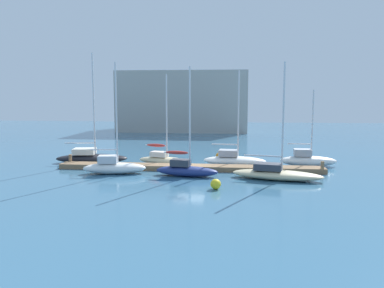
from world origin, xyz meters
name	(u,v)px	position (x,y,z in m)	size (l,w,h in m)	color
ground_plane	(190,170)	(0.00, 0.00, 0.00)	(120.00, 120.00, 0.00)	#386684
dock_pier	(190,168)	(0.00, 0.00, 0.22)	(22.65, 1.60, 0.43)	#846647
dock_piling_near_end	(70,160)	(-10.93, 0.65, 0.53)	(0.28, 0.28, 1.06)	#846647
dock_piling_far_end	(322,168)	(10.93, -0.65, 0.53)	(0.28, 0.28, 1.06)	#846647
sailboat_0	(91,157)	(-9.70, 2.50, 0.57)	(6.94, 3.14, 10.26)	black
sailboat_1	(114,166)	(-5.99, -2.20, 0.62)	(5.30, 2.42, 8.99)	white
sailboat_2	(164,158)	(-2.69, 2.42, 0.56)	(5.33, 2.59, 8.26)	beige
sailboat_3	(186,169)	(-0.01, -2.55, 0.60)	(5.17, 2.11, 8.57)	navy
sailboat_4	(234,159)	(3.79, 2.51, 0.58)	(5.86, 2.39, 8.58)	white
sailboat_5	(276,173)	(6.97, -3.04, 0.50)	(7.12, 3.45, 8.82)	beige
sailboat_6	(307,160)	(10.42, 2.98, 0.60)	(5.09, 1.83, 6.87)	white
mooring_buoy_yellow	(216,184)	(2.54, -6.64, 0.36)	(0.72, 0.72, 0.72)	yellow
mooring_buoy_orange	(218,155)	(2.21, 6.63, 0.26)	(0.52, 0.52, 0.52)	orange
harbor_building_distant	(184,101)	(-5.25, 38.36, 5.28)	(22.64, 12.80, 10.55)	#ADA89E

